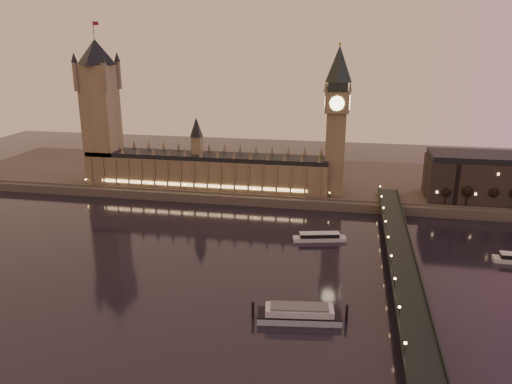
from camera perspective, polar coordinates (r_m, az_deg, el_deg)
ground at (r=256.55m, az=-4.76°, el=-8.60°), size 700.00×700.00×0.00m
far_embankment at (r=403.66m, az=5.67°, el=1.34°), size 560.00×130.00×6.00m
palace_of_westminster at (r=370.00m, az=-5.80°, el=2.91°), size 180.00×26.62×52.00m
victoria_tower at (r=392.74m, az=-17.40°, el=9.58°), size 31.68×31.68×118.00m
big_ben at (r=346.97m, az=9.24°, el=8.96°), size 17.68×17.68×104.00m
westminster_bridge at (r=247.33m, az=16.37°, el=-8.87°), size 13.20×260.00×15.30m
bare_tree_0 at (r=350.78m, az=21.12°, el=0.04°), size 6.33×6.33×12.87m
bare_tree_1 at (r=353.51m, az=23.28°, el=-0.08°), size 6.33×6.33×12.87m
bare_tree_2 at (r=356.74m, az=25.40°, el=-0.20°), size 6.33×6.33×12.87m
cruise_boat_a at (r=290.21m, az=7.27°, el=-5.14°), size 30.74×13.04×4.81m
moored_barge at (r=210.56m, az=4.97°, el=-13.71°), size 39.24×14.14×7.26m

